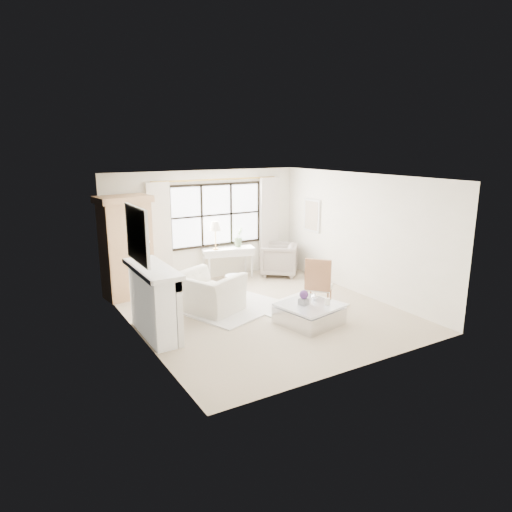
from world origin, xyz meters
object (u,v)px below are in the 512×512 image
object	(u,v)px
console_table	(228,263)
club_armchair	(208,293)
armoire	(126,247)
coffee_table	(309,314)

from	to	relation	value
console_table	club_armchair	xyz separation A→B (m)	(-1.40, -1.84, -0.00)
armoire	console_table	distance (m)	2.64
armoire	console_table	world-z (taller)	armoire
console_table	coffee_table	size ratio (longest dim) A/B	1.16
console_table	coffee_table	world-z (taller)	console_table
club_armchair	armoire	bearing A→B (deg)	8.68
console_table	club_armchair	size ratio (longest dim) A/B	1.12
armoire	console_table	bearing A→B (deg)	-5.10
club_armchair	coffee_table	world-z (taller)	club_armchair
armoire	club_armchair	xyz separation A→B (m)	(1.13, -1.73, -0.74)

